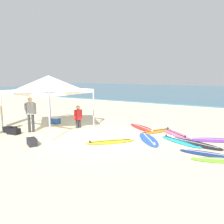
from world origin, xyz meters
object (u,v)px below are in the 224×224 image
(person_red, at_px, (78,116))
(surfboard_lime, at_px, (220,160))
(surfboard_red, at_px, (142,128))
(surfboard_navy, at_px, (206,154))
(gear_bag_on_sand, at_px, (14,131))
(cooler_box, at_px, (56,120))
(surfboard_blue, at_px, (148,139))
(surfboard_black, at_px, (193,143))
(canopy_tent, at_px, (49,83))
(gear_bag_near_tent, at_px, (10,130))
(person_grey, at_px, (31,112))
(gear_bag_by_pole, at_px, (32,142))
(surfboard_cyan, at_px, (181,141))
(surfboard_purple, at_px, (216,140))
(surfboard_yellow, at_px, (110,142))
(surfboard_pink, at_px, (175,133))
(surfboard_orange, at_px, (156,131))

(person_red, bearing_deg, surfboard_lime, -11.80)
(surfboard_red, height_order, surfboard_navy, same)
(gear_bag_on_sand, bearing_deg, cooler_box, 89.96)
(surfboard_blue, bearing_deg, cooler_box, 175.44)
(surfboard_red, distance_m, surfboard_black, 3.29)
(surfboard_black, bearing_deg, person_red, -179.04)
(canopy_tent, xyz_separation_m, gear_bag_near_tent, (-1.27, -1.43, -2.25))
(surfboard_navy, bearing_deg, person_grey, -173.64)
(surfboard_lime, xyz_separation_m, gear_bag_on_sand, (-8.86, -1.14, 0.10))
(surfboard_lime, xyz_separation_m, gear_bag_by_pole, (-6.69, -1.93, 0.10))
(surfboard_cyan, relative_size, surfboard_purple, 0.83)
(surfboard_black, bearing_deg, surfboard_cyan, -177.13)
(surfboard_red, xyz_separation_m, person_red, (-2.95, -1.61, 0.62))
(canopy_tent, height_order, surfboard_navy, canopy_tent)
(surfboard_black, height_order, gear_bag_on_sand, gear_bag_on_sand)
(surfboard_yellow, distance_m, cooler_box, 4.92)
(person_red, xyz_separation_m, gear_bag_by_pole, (0.38, -3.41, -0.52))
(canopy_tent, bearing_deg, surfboard_black, 9.60)
(gear_bag_near_tent, bearing_deg, cooler_box, 80.41)
(surfboard_red, height_order, person_grey, person_grey)
(gear_bag_on_sand, bearing_deg, canopy_tent, 62.29)
(surfboard_navy, height_order, surfboard_yellow, same)
(surfboard_navy, bearing_deg, gear_bag_near_tent, -170.53)
(surfboard_purple, relative_size, person_red, 2.14)
(surfboard_navy, height_order, gear_bag_by_pole, gear_bag_by_pole)
(person_grey, bearing_deg, surfboard_red, 38.99)
(surfboard_purple, bearing_deg, surfboard_cyan, -140.95)
(surfboard_pink, distance_m, cooler_box, 6.65)
(surfboard_cyan, height_order, surfboard_orange, same)
(gear_bag_by_pole, bearing_deg, person_red, 96.35)
(gear_bag_by_pole, bearing_deg, gear_bag_on_sand, 159.99)
(cooler_box, bearing_deg, gear_bag_by_pole, -58.78)
(canopy_tent, height_order, surfboard_lime, canopy_tent)
(surfboard_pink, relative_size, surfboard_purple, 0.75)
(surfboard_cyan, height_order, surfboard_purple, same)
(person_grey, bearing_deg, canopy_tent, 63.58)
(canopy_tent, relative_size, surfboard_purple, 1.29)
(surfboard_blue, xyz_separation_m, surfboard_red, (-1.13, 1.91, -0.00))
(surfboard_pink, height_order, surfboard_yellow, same)
(surfboard_black, relative_size, gear_bag_on_sand, 4.28)
(gear_bag_near_tent, bearing_deg, surfboard_cyan, 18.61)
(surfboard_cyan, height_order, person_red, person_red)
(surfboard_navy, height_order, gear_bag_near_tent, gear_bag_near_tent)
(surfboard_navy, bearing_deg, cooler_box, 171.92)
(surfboard_lime, height_order, surfboard_black, same)
(surfboard_lime, bearing_deg, surfboard_yellow, 179.97)
(surfboard_yellow, height_order, surfboard_black, same)
(surfboard_yellow, relative_size, surfboard_black, 0.74)
(surfboard_yellow, distance_m, surfboard_orange, 2.91)
(surfboard_navy, bearing_deg, surfboard_orange, 140.14)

